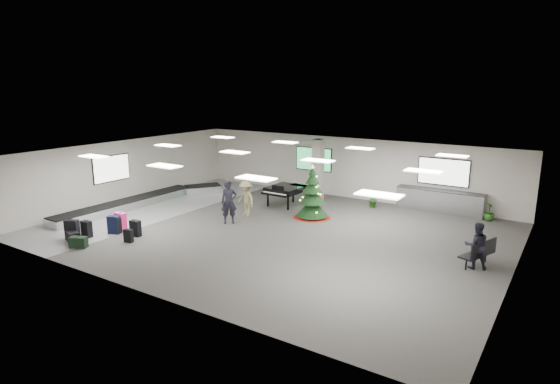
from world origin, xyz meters
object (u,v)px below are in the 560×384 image
Objects in this scene: service_counter at (439,201)px; pink_suitcase at (121,222)px; baggage_carousel at (144,201)px; traveler_a at (229,202)px; christmas_tree at (312,199)px; potted_plant_right at (489,212)px; grand_piano at (285,190)px; traveler_b at (246,199)px; potted_plant_left at (374,199)px; traveler_bench at (476,245)px; bench at (480,252)px.

service_counter is 14.48m from pink_suitcase.
baggage_carousel is 5.07× the size of traveler_a.
christmas_tree is 7.91m from potted_plant_right.
potted_plant_right is at bearing 43.38° from pink_suitcase.
grand_piano is 2.65m from traveler_b.
service_counter is at bearing 17.48° from potted_plant_left.
traveler_a is 7.34m from potted_plant_left.
pink_suitcase is at bearing -7.57° from traveler_bench.
potted_plant_left is (7.46, 9.17, 0.07)m from pink_suitcase.
baggage_carousel is 4.82× the size of grand_piano.
potted_plant_left is at bearing -66.82° from traveler_bench.
baggage_carousel is 5.90× the size of traveler_b.
baggage_carousel is at bearing -146.20° from grand_piano.
potted_plant_left is at bearing -162.52° from service_counter.
baggage_carousel is 10.82× the size of potted_plant_left.
bench is (15.77, 0.58, 0.31)m from baggage_carousel.
service_counter reaches higher than bench.
pink_suitcase is at bearing -129.11° from potted_plant_left.
traveler_a reaches higher than potted_plant_left.
traveler_b is at bearing -151.00° from potted_plant_right.
traveler_b is (-10.25, 0.64, 0.30)m from bench.
service_counter is at bearing -89.38° from traveler_bench.
potted_plant_right is (9.48, 6.63, -0.56)m from traveler_a.
baggage_carousel is at bearing -21.99° from traveler_bench.
bench is (9.76, -3.24, -0.28)m from grand_piano.
potted_plant_left is (-2.92, -0.92, -0.10)m from service_counter.
potted_plant_left is (4.40, 4.60, -0.37)m from traveler_b.
christmas_tree is at bearing 2.00° from traveler_a.
bench is 10.19m from traveler_a.
traveler_a is 10.07m from traveler_bench.
bench reaches higher than potted_plant_left.
service_counter is 2.61× the size of bench.
bench is 1.73× the size of potted_plant_left.
service_counter is 6.98m from traveler_bench.
grand_piano is at bearing 39.25° from traveler_a.
traveler_b reaches higher than baggage_carousel.
traveler_b is at bearing -28.15° from traveler_bench.
traveler_a is at bearing 51.33° from pink_suitcase.
service_counter is 9.96m from traveler_a.
service_counter reaches higher than pink_suitcase.
traveler_bench is (13.20, 3.71, 0.41)m from pink_suitcase.
baggage_carousel is 5.68m from traveler_b.
bench is at bearing -64.57° from service_counter.
traveler_b is at bearing -151.57° from christmas_tree.
traveler_a is at bearing -70.99° from traveler_b.
traveler_bench is at bearing -43.54° from potted_plant_left.
service_counter reaches higher than potted_plant_right.
grand_piano is at bearing -156.91° from service_counter.
traveler_a is (-2.59, -2.77, 0.11)m from christmas_tree.
grand_piano is 9.49m from potted_plant_right.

